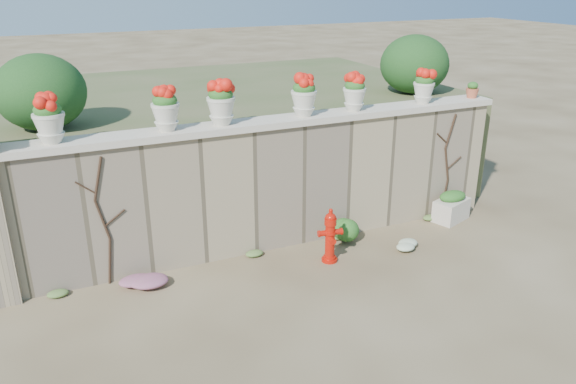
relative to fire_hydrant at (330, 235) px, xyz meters
name	(u,v)px	position (x,y,z in m)	size (l,w,h in m)	color
ground	(327,296)	(-0.51, -0.88, -0.44)	(80.00, 80.00, 0.00)	brown
stone_wall	(276,186)	(-0.51, 0.92, 0.56)	(8.00, 0.40, 2.00)	gray
wall_cap	(275,122)	(-0.51, 0.92, 1.61)	(8.10, 0.52, 0.10)	beige
raised_fill	(215,137)	(-0.51, 4.12, 0.56)	(9.00, 6.00, 2.00)	#384C23
back_shrub_left	(41,92)	(-3.71, 2.12, 2.11)	(1.30, 1.30, 1.10)	#143814
back_shrub_right	(414,64)	(2.89, 2.12, 2.11)	(1.30, 1.30, 1.10)	#143814
vine_left	(104,220)	(-3.18, 0.70, 0.55)	(0.60, 0.04, 1.91)	black
vine_right	(447,165)	(2.72, 0.70, 0.55)	(0.60, 0.04, 1.91)	black
fire_hydrant	(330,235)	(0.00, 0.00, 0.00)	(0.38, 0.27, 0.87)	#B51206
planter_box	(451,207)	(2.73, 0.48, -0.18)	(0.76, 0.59, 0.56)	beige
green_shrub	(348,227)	(0.60, 0.48, -0.19)	(0.53, 0.48, 0.50)	#1E5119
magenta_clump	(148,279)	(-2.71, 0.39, -0.33)	(0.85, 0.57, 0.23)	#C12694
white_flowers	(405,245)	(1.29, -0.17, -0.34)	(0.52, 0.42, 0.19)	white
urn_pot_0	(49,119)	(-3.67, 0.92, 1.97)	(0.40, 0.40, 0.63)	beige
urn_pot_1	(165,109)	(-2.16, 0.92, 1.97)	(0.40, 0.40, 0.62)	beige
urn_pot_2	(221,103)	(-1.35, 0.92, 1.98)	(0.41, 0.41, 0.65)	beige
urn_pot_3	(304,96)	(-0.03, 0.92, 1.97)	(0.40, 0.40, 0.63)	beige
urn_pot_4	(354,93)	(0.87, 0.92, 1.95)	(0.37, 0.37, 0.58)	beige
urn_pot_5	(424,87)	(2.23, 0.92, 1.94)	(0.36, 0.36, 0.56)	beige
terracotta_pot	(472,91)	(3.29, 0.92, 1.79)	(0.23, 0.23, 0.27)	#B25336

